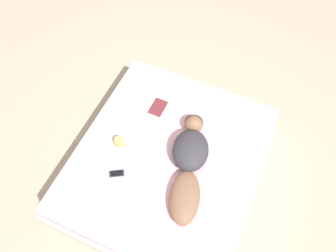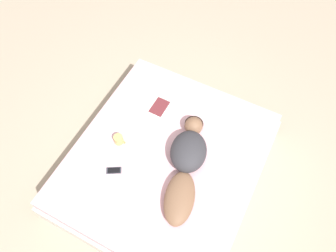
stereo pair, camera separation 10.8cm
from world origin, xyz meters
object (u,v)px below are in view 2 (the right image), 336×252
at_px(person, 187,161).
at_px(coffee_mug, 119,139).
at_px(open_magazine, 150,103).
at_px(cell_phone, 114,170).

distance_m(person, coffee_mug, 0.73).
bearing_deg(person, open_magazine, 128.19).
xyz_separation_m(person, open_magazine, (-0.67, 0.49, -0.10)).
bearing_deg(open_magazine, coffee_mug, -93.88).
xyz_separation_m(person, cell_phone, (-0.60, -0.37, -0.10)).
height_order(open_magazine, cell_phone, same).
height_order(person, cell_phone, person).
bearing_deg(coffee_mug, open_magazine, 85.26).
distance_m(coffee_mug, cell_phone, 0.32).
relative_size(open_magazine, cell_phone, 2.99).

